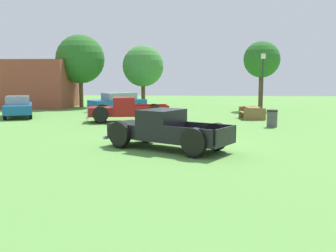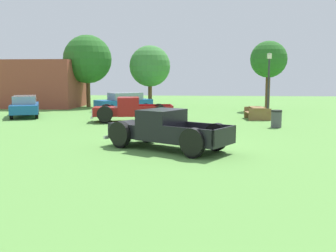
{
  "view_description": "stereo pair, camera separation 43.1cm",
  "coord_description": "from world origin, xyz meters",
  "px_view_note": "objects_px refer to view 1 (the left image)",
  "views": [
    {
      "loc": [
        0.45,
        -15.73,
        2.79
      ],
      "look_at": [
        -0.48,
        -0.93,
        0.9
      ],
      "focal_mm": 42.19,
      "sensor_mm": 36.0,
      "label": 1
    },
    {
      "loc": [
        0.88,
        -15.69,
        2.79
      ],
      "look_at": [
        -0.48,
        -0.93,
        0.9
      ],
      "focal_mm": 42.19,
      "sensor_mm": 36.0,
      "label": 2
    }
  ],
  "objects_px": {
    "oak_tree_center": "(80,59)",
    "pickup_truck_behind_left": "(123,110)",
    "pickup_truck_foreground": "(160,130)",
    "oak_tree_west": "(143,66)",
    "lamp_post_near": "(262,83)",
    "picnic_table": "(252,111)",
    "trash_can": "(272,118)",
    "sedan_distant_a": "(118,102)",
    "sedan_distant_b": "(18,106)",
    "oak_tree_east": "(262,60)"
  },
  "relations": [
    {
      "from": "lamp_post_near",
      "to": "pickup_truck_foreground",
      "type": "bearing_deg",
      "value": -114.7
    },
    {
      "from": "sedan_distant_a",
      "to": "picnic_table",
      "type": "bearing_deg",
      "value": -27.11
    },
    {
      "from": "lamp_post_near",
      "to": "oak_tree_east",
      "type": "xyz_separation_m",
      "value": [
        0.58,
        4.03,
        1.75
      ]
    },
    {
      "from": "oak_tree_east",
      "to": "oak_tree_center",
      "type": "bearing_deg",
      "value": 171.23
    },
    {
      "from": "sedan_distant_a",
      "to": "picnic_table",
      "type": "relative_size",
      "value": 2.38
    },
    {
      "from": "sedan_distant_a",
      "to": "sedan_distant_b",
      "type": "distance_m",
      "value": 7.66
    },
    {
      "from": "pickup_truck_behind_left",
      "to": "oak_tree_west",
      "type": "xyz_separation_m",
      "value": [
        -0.29,
        12.24,
        2.94
      ]
    },
    {
      "from": "picnic_table",
      "to": "oak_tree_west",
      "type": "relative_size",
      "value": 0.35
    },
    {
      "from": "sedan_distant_a",
      "to": "lamp_post_near",
      "type": "xyz_separation_m",
      "value": [
        10.8,
        -2.5,
        1.54
      ]
    },
    {
      "from": "trash_can",
      "to": "oak_tree_west",
      "type": "distance_m",
      "value": 17.06
    },
    {
      "from": "oak_tree_center",
      "to": "pickup_truck_behind_left",
      "type": "bearing_deg",
      "value": -62.58
    },
    {
      "from": "picnic_table",
      "to": "oak_tree_center",
      "type": "bearing_deg",
      "value": 147.2
    },
    {
      "from": "pickup_truck_behind_left",
      "to": "trash_can",
      "type": "relative_size",
      "value": 5.39
    },
    {
      "from": "pickup_truck_foreground",
      "to": "lamp_post_near",
      "type": "height_order",
      "value": "lamp_post_near"
    },
    {
      "from": "trash_can",
      "to": "pickup_truck_foreground",
      "type": "bearing_deg",
      "value": -129.58
    },
    {
      "from": "oak_tree_west",
      "to": "trash_can",
      "type": "bearing_deg",
      "value": -58.06
    },
    {
      "from": "pickup_truck_foreground",
      "to": "sedan_distant_b",
      "type": "xyz_separation_m",
      "value": [
        -10.57,
        10.97,
        0.03
      ]
    },
    {
      "from": "pickup_truck_foreground",
      "to": "picnic_table",
      "type": "height_order",
      "value": "pickup_truck_foreground"
    },
    {
      "from": "oak_tree_west",
      "to": "oak_tree_center",
      "type": "bearing_deg",
      "value": -167.46
    },
    {
      "from": "lamp_post_near",
      "to": "oak_tree_west",
      "type": "relative_size",
      "value": 0.8
    },
    {
      "from": "sedan_distant_a",
      "to": "lamp_post_near",
      "type": "height_order",
      "value": "lamp_post_near"
    },
    {
      "from": "oak_tree_east",
      "to": "oak_tree_west",
      "type": "distance_m",
      "value": 10.65
    },
    {
      "from": "oak_tree_center",
      "to": "lamp_post_near",
      "type": "bearing_deg",
      "value": -23.35
    },
    {
      "from": "picnic_table",
      "to": "trash_can",
      "type": "distance_m",
      "value": 4.14
    },
    {
      "from": "picnic_table",
      "to": "oak_tree_east",
      "type": "distance_m",
      "value": 7.6
    },
    {
      "from": "trash_can",
      "to": "sedan_distant_a",
      "type": "bearing_deg",
      "value": 138.34
    },
    {
      "from": "oak_tree_center",
      "to": "picnic_table",
      "type": "bearing_deg",
      "value": -32.8
    },
    {
      "from": "lamp_post_near",
      "to": "oak_tree_west",
      "type": "height_order",
      "value": "oak_tree_west"
    },
    {
      "from": "pickup_truck_foreground",
      "to": "oak_tree_west",
      "type": "distance_m",
      "value": 21.42
    },
    {
      "from": "sedan_distant_b",
      "to": "trash_can",
      "type": "distance_m",
      "value": 16.68
    },
    {
      "from": "pickup_truck_foreground",
      "to": "lamp_post_near",
      "type": "bearing_deg",
      "value": 65.3
    },
    {
      "from": "lamp_post_near",
      "to": "oak_tree_center",
      "type": "distance_m",
      "value": 16.3
    },
    {
      "from": "picnic_table",
      "to": "oak_tree_east",
      "type": "relative_size",
      "value": 0.34
    },
    {
      "from": "sedan_distant_a",
      "to": "oak_tree_east",
      "type": "bearing_deg",
      "value": 7.66
    },
    {
      "from": "sedan_distant_a",
      "to": "picnic_table",
      "type": "xyz_separation_m",
      "value": [
        9.75,
        -4.99,
        -0.27
      ]
    },
    {
      "from": "pickup_truck_behind_left",
      "to": "trash_can",
      "type": "height_order",
      "value": "pickup_truck_behind_left"
    },
    {
      "from": "pickup_truck_behind_left",
      "to": "oak_tree_east",
      "type": "height_order",
      "value": "oak_tree_east"
    },
    {
      "from": "pickup_truck_foreground",
      "to": "sedan_distant_b",
      "type": "relative_size",
      "value": 1.11
    },
    {
      "from": "sedan_distant_a",
      "to": "lamp_post_near",
      "type": "relative_size",
      "value": 1.03
    },
    {
      "from": "pickup_truck_behind_left",
      "to": "oak_tree_center",
      "type": "distance_m",
      "value": 12.92
    },
    {
      "from": "trash_can",
      "to": "oak_tree_center",
      "type": "distance_m",
      "value": 19.7
    },
    {
      "from": "pickup_truck_foreground",
      "to": "lamp_post_near",
      "type": "xyz_separation_m",
      "value": [
        6.14,
        13.34,
        1.58
      ]
    },
    {
      "from": "oak_tree_east",
      "to": "pickup_truck_foreground",
      "type": "bearing_deg",
      "value": -111.14
    },
    {
      "from": "sedan_distant_b",
      "to": "lamp_post_near",
      "type": "xyz_separation_m",
      "value": [
        16.7,
        2.37,
        1.55
      ]
    },
    {
      "from": "oak_tree_east",
      "to": "oak_tree_west",
      "type": "relative_size",
      "value": 1.0
    },
    {
      "from": "sedan_distant_b",
      "to": "oak_tree_west",
      "type": "relative_size",
      "value": 0.84
    },
    {
      "from": "pickup_truck_foreground",
      "to": "sedan_distant_a",
      "type": "bearing_deg",
      "value": 106.39
    },
    {
      "from": "trash_can",
      "to": "picnic_table",
      "type": "bearing_deg",
      "value": 96.72
    },
    {
      "from": "sedan_distant_b",
      "to": "oak_tree_center",
      "type": "relative_size",
      "value": 0.73
    },
    {
      "from": "picnic_table",
      "to": "sedan_distant_a",
      "type": "bearing_deg",
      "value": 152.89
    }
  ]
}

